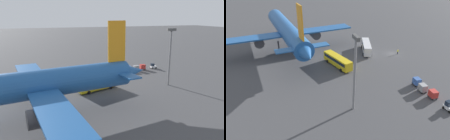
% 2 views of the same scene
% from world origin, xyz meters
% --- Properties ---
extents(ground_plane, '(600.00, 600.00, 0.00)m').
position_xyz_m(ground_plane, '(0.00, 0.00, 0.00)').
color(ground_plane, '#424244').
extents(airplane, '(53.78, 46.12, 19.63)m').
position_xyz_m(airplane, '(12.73, 34.59, 7.39)').
color(airplane, '#1E5193').
rests_on(airplane, ground).
extents(shuttle_bus_near, '(11.48, 5.65, 3.36)m').
position_xyz_m(shuttle_bus_near, '(4.11, 8.06, 2.00)').
color(shuttle_bus_near, silver).
rests_on(shuttle_bus_near, ground).
extents(shuttle_bus_far, '(12.23, 6.45, 3.23)m').
position_xyz_m(shuttle_bus_far, '(-4.21, 20.96, 1.94)').
color(shuttle_bus_far, gold).
rests_on(shuttle_bus_far, ground).
extents(baggage_tug, '(2.54, 1.88, 2.10)m').
position_xyz_m(baggage_tug, '(-31.95, 3.04, 0.94)').
color(baggage_tug, white).
rests_on(baggage_tug, ground).
extents(worker_person, '(0.38, 0.38, 1.74)m').
position_xyz_m(worker_person, '(-0.82, -1.76, 0.87)').
color(worker_person, '#1E1E2D').
rests_on(worker_person, ground).
extents(cargo_cart_red, '(2.06, 1.76, 2.06)m').
position_xyz_m(cargo_cart_red, '(-27.11, 3.53, 1.19)').
color(cargo_cart_red, '#38383D').
rests_on(cargo_cart_red, ground).
extents(cargo_cart_grey, '(2.06, 1.76, 2.06)m').
position_xyz_m(cargo_cart_grey, '(-23.99, 4.25, 1.19)').
color(cargo_cart_grey, '#38383D').
rests_on(cargo_cart_grey, ground).
extents(cargo_cart_blue, '(2.06, 1.76, 2.06)m').
position_xyz_m(cargo_cart_blue, '(-20.86, 3.89, 1.19)').
color(cargo_cart_blue, '#38383D').
rests_on(cargo_cart_blue, ground).
extents(light_pole, '(2.80, 0.70, 17.10)m').
position_xyz_m(light_pole, '(-25.92, 23.25, 10.53)').
color(light_pole, slate).
rests_on(light_pole, ground).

